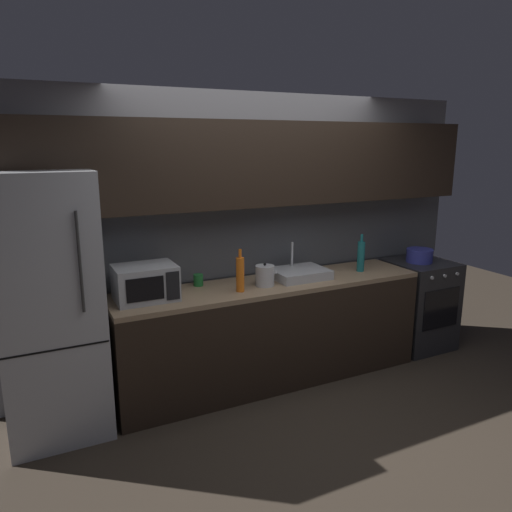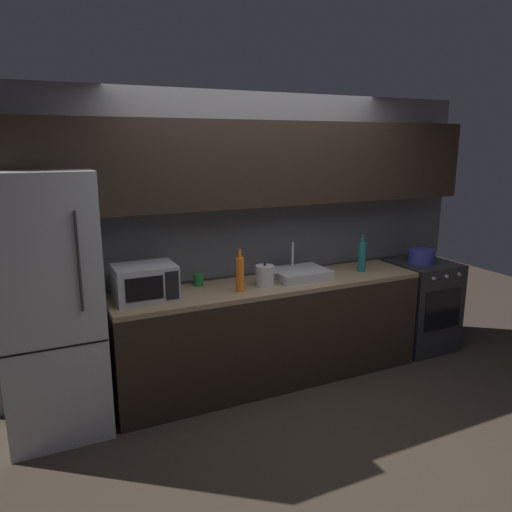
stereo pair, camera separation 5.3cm
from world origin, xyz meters
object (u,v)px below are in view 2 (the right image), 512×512
object	(u,v)px
kettle	(265,276)
cooking_pot	(421,256)
oven_range	(420,305)
wine_bottle_orange	(240,274)
refrigerator	(50,306)
microwave	(145,282)
wine_bottle_teal	(362,256)
mug_green	(198,280)

from	to	relation	value
kettle	cooking_pot	world-z (taller)	kettle
oven_range	wine_bottle_orange	distance (m)	2.14
refrigerator	cooking_pot	size ratio (longest dim) A/B	7.26
oven_range	microwave	size ratio (longest dim) A/B	1.96
kettle	refrigerator	bearing A→B (deg)	178.34
kettle	wine_bottle_orange	bearing A→B (deg)	-167.11
refrigerator	wine_bottle_orange	distance (m)	1.42
wine_bottle_teal	oven_range	bearing A→B (deg)	1.67
wine_bottle_orange	wine_bottle_teal	bearing A→B (deg)	3.70
wine_bottle_orange	kettle	bearing A→B (deg)	12.89
microwave	wine_bottle_orange	bearing A→B (deg)	-9.61
kettle	mug_green	distance (m)	0.56
wine_bottle_teal	cooking_pot	xyz separation A→B (m)	(0.76, 0.02, -0.08)
kettle	wine_bottle_orange	world-z (taller)	wine_bottle_orange
oven_range	wine_bottle_orange	size ratio (longest dim) A/B	2.57
cooking_pot	kettle	bearing A→B (deg)	-178.43
wine_bottle_orange	cooking_pot	xyz separation A→B (m)	(2.02, 0.11, -0.08)
mug_green	refrigerator	bearing A→B (deg)	-170.51
microwave	wine_bottle_teal	xyz separation A→B (m)	(2.00, -0.04, 0.01)
mug_green	cooking_pot	size ratio (longest dim) A/B	0.37
refrigerator	wine_bottle_orange	xyz separation A→B (m)	(1.42, -0.11, 0.10)
wine_bottle_orange	cooking_pot	size ratio (longest dim) A/B	1.34
kettle	cooking_pot	bearing A→B (deg)	1.57
wine_bottle_teal	kettle	bearing A→B (deg)	-178.64
refrigerator	mug_green	world-z (taller)	refrigerator
oven_range	microwave	distance (m)	2.85
mug_green	wine_bottle_teal	bearing A→B (deg)	-8.20
kettle	mug_green	world-z (taller)	kettle
refrigerator	wine_bottle_orange	world-z (taller)	refrigerator
oven_range	mug_green	distance (m)	2.37
refrigerator	wine_bottle_teal	size ratio (longest dim) A/B	5.41
refrigerator	oven_range	bearing A→B (deg)	-0.02
kettle	wine_bottle_orange	distance (m)	0.27
oven_range	refrigerator	bearing A→B (deg)	179.98
microwave	mug_green	size ratio (longest dim) A/B	4.70
refrigerator	kettle	size ratio (longest dim) A/B	9.64
cooking_pot	wine_bottle_orange	bearing A→B (deg)	-176.99
microwave	mug_green	xyz separation A→B (m)	(0.48, 0.18, -0.09)
oven_range	wine_bottle_teal	bearing A→B (deg)	-178.33
mug_green	cooking_pot	distance (m)	2.28
refrigerator	microwave	xyz separation A→B (m)	(0.68, 0.02, 0.09)
oven_range	cooking_pot	distance (m)	0.52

